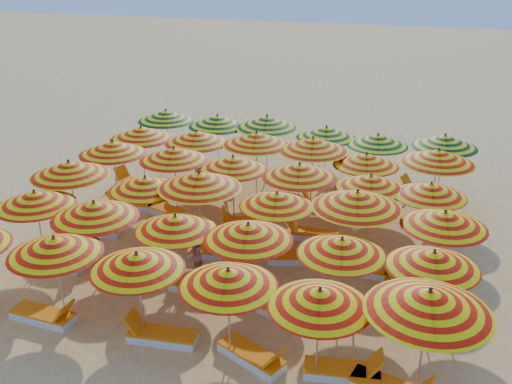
% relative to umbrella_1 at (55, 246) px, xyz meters
% --- Properties ---
extents(ground, '(120.00, 120.00, 0.00)m').
position_rel_umbrella_1_xyz_m(ground, '(3.32, 5.45, -2.18)').
color(ground, '#F1CA6B').
rests_on(ground, ground).
extents(umbrella_1, '(2.81, 2.81, 2.47)m').
position_rel_umbrella_1_xyz_m(umbrella_1, '(0.00, 0.00, 0.00)').
color(umbrella_1, silver).
rests_on(umbrella_1, ground).
extents(umbrella_2, '(2.96, 2.96, 2.40)m').
position_rel_umbrella_1_xyz_m(umbrella_2, '(2.24, 0.01, -0.07)').
color(umbrella_2, silver).
rests_on(umbrella_2, ground).
extents(umbrella_3, '(2.51, 2.51, 2.40)m').
position_rel_umbrella_1_xyz_m(umbrella_3, '(4.53, -0.04, -0.06)').
color(umbrella_3, silver).
rests_on(umbrella_3, ground).
extents(umbrella_4, '(2.71, 2.71, 2.39)m').
position_rel_umbrella_1_xyz_m(umbrella_4, '(6.63, -0.21, -0.07)').
color(umbrella_4, silver).
rests_on(umbrella_4, ground).
extents(umbrella_5, '(2.69, 2.69, 2.74)m').
position_rel_umbrella_1_xyz_m(umbrella_5, '(8.81, -0.13, 0.24)').
color(umbrella_5, silver).
rests_on(umbrella_5, ground).
extents(umbrella_6, '(2.55, 2.55, 2.47)m').
position_rel_umbrella_1_xyz_m(umbrella_6, '(-2.28, 2.29, -0.00)').
color(umbrella_6, silver).
rests_on(umbrella_6, ground).
extents(umbrella_7, '(3.07, 3.07, 2.57)m').
position_rel_umbrella_1_xyz_m(umbrella_7, '(-0.09, 1.95, 0.08)').
color(umbrella_7, silver).
rests_on(umbrella_7, ground).
extents(umbrella_8, '(2.61, 2.61, 2.36)m').
position_rel_umbrella_1_xyz_m(umbrella_8, '(2.21, 2.21, -0.10)').
color(umbrella_8, silver).
rests_on(umbrella_8, ground).
extents(umbrella_9, '(2.68, 2.68, 2.48)m').
position_rel_umbrella_1_xyz_m(umbrella_9, '(4.30, 2.10, 0.00)').
color(umbrella_9, silver).
rests_on(umbrella_9, ground).
extents(umbrella_10, '(2.95, 2.95, 2.38)m').
position_rel_umbrella_1_xyz_m(umbrella_10, '(6.70, 2.20, -0.08)').
color(umbrella_10, silver).
rests_on(umbrella_10, ground).
extents(umbrella_11, '(2.37, 2.37, 2.37)m').
position_rel_umbrella_1_xyz_m(umbrella_11, '(8.89, 2.22, -0.09)').
color(umbrella_11, silver).
rests_on(umbrella_11, ground).
extents(umbrella_12, '(2.57, 2.57, 2.69)m').
position_rel_umbrella_1_xyz_m(umbrella_12, '(-2.45, 4.27, 0.19)').
color(umbrella_12, silver).
rests_on(umbrella_12, ground).
extents(umbrella_13, '(2.79, 2.79, 2.39)m').
position_rel_umbrella_1_xyz_m(umbrella_13, '(0.16, 4.44, -0.08)').
color(umbrella_13, silver).
rests_on(umbrella_13, ground).
extents(umbrella_14, '(2.78, 2.78, 2.74)m').
position_rel_umbrella_1_xyz_m(umbrella_14, '(1.97, 4.49, 0.23)').
color(umbrella_14, silver).
rests_on(umbrella_14, ground).
extents(umbrella_15, '(2.74, 2.74, 2.38)m').
position_rel_umbrella_1_xyz_m(umbrella_15, '(4.41, 4.49, -0.08)').
color(umbrella_15, silver).
rests_on(umbrella_15, ground).
extents(umbrella_16, '(3.02, 3.02, 2.72)m').
position_rel_umbrella_1_xyz_m(umbrella_16, '(6.74, 4.50, 0.22)').
color(umbrella_16, silver).
rests_on(umbrella_16, ground).
extents(umbrella_17, '(3.04, 3.04, 2.47)m').
position_rel_umbrella_1_xyz_m(umbrella_17, '(9.11, 4.38, -0.00)').
color(umbrella_17, silver).
rests_on(umbrella_17, ground).
extents(umbrella_18, '(3.13, 3.13, 2.61)m').
position_rel_umbrella_1_xyz_m(umbrella_18, '(-2.31, 6.73, 0.12)').
color(umbrella_18, silver).
rests_on(umbrella_18, ground).
extents(umbrella_19, '(3.23, 3.23, 2.59)m').
position_rel_umbrella_1_xyz_m(umbrella_19, '(0.06, 6.79, 0.10)').
color(umbrella_19, silver).
rests_on(umbrella_19, ground).
extents(umbrella_20, '(2.90, 2.90, 2.52)m').
position_rel_umbrella_1_xyz_m(umbrella_20, '(2.27, 6.70, 0.04)').
color(umbrella_20, silver).
rests_on(umbrella_20, ground).
extents(umbrella_21, '(2.71, 2.71, 2.59)m').
position_rel_umbrella_1_xyz_m(umbrella_21, '(4.61, 6.51, 0.10)').
color(umbrella_21, silver).
rests_on(umbrella_21, ground).
extents(umbrella_22, '(2.27, 2.27, 2.36)m').
position_rel_umbrella_1_xyz_m(umbrella_22, '(6.87, 6.75, -0.10)').
color(umbrella_22, silver).
rests_on(umbrella_22, ground).
extents(umbrella_23, '(2.56, 2.56, 2.36)m').
position_rel_umbrella_1_xyz_m(umbrella_23, '(8.71, 6.62, -0.10)').
color(umbrella_23, silver).
rests_on(umbrella_23, ground).
extents(umbrella_24, '(3.17, 3.17, 2.62)m').
position_rel_umbrella_1_xyz_m(umbrella_24, '(-2.16, 8.59, 0.13)').
color(umbrella_24, silver).
rests_on(umbrella_24, ground).
extents(umbrella_25, '(3.11, 3.11, 2.61)m').
position_rel_umbrella_1_xyz_m(umbrella_25, '(0.07, 8.80, 0.12)').
color(umbrella_25, silver).
rests_on(umbrella_25, ground).
extents(umbrella_26, '(2.98, 2.98, 2.72)m').
position_rel_umbrella_1_xyz_m(umbrella_26, '(2.39, 8.98, 0.22)').
color(umbrella_26, silver).
rests_on(umbrella_26, ground).
extents(umbrella_27, '(3.35, 3.35, 2.70)m').
position_rel_umbrella_1_xyz_m(umbrella_27, '(4.52, 8.98, 0.20)').
color(umbrella_27, silver).
rests_on(umbrella_27, ground).
extents(umbrella_28, '(3.02, 3.02, 2.43)m').
position_rel_umbrella_1_xyz_m(umbrella_28, '(6.49, 8.59, -0.03)').
color(umbrella_28, silver).
rests_on(umbrella_28, ground).
extents(umbrella_29, '(3.17, 3.17, 2.70)m').
position_rel_umbrella_1_xyz_m(umbrella_29, '(8.85, 8.98, 0.20)').
color(umbrella_29, silver).
rests_on(umbrella_29, ground).
extents(umbrella_30, '(2.49, 2.49, 2.59)m').
position_rel_umbrella_1_xyz_m(umbrella_30, '(-2.37, 11.25, 0.10)').
color(umbrella_30, silver).
rests_on(umbrella_30, ground).
extents(umbrella_31, '(2.87, 2.87, 2.61)m').
position_rel_umbrella_1_xyz_m(umbrella_31, '(0.05, 11.07, 0.12)').
color(umbrella_31, silver).
rests_on(umbrella_31, ground).
extents(umbrella_32, '(3.15, 3.15, 2.75)m').
position_rel_umbrella_1_xyz_m(umbrella_32, '(2.17, 11.14, 0.24)').
color(umbrella_32, silver).
rests_on(umbrella_32, ground).
extents(umbrella_33, '(2.96, 2.96, 2.51)m').
position_rel_umbrella_1_xyz_m(umbrella_33, '(4.61, 11.13, 0.03)').
color(umbrella_33, silver).
rests_on(umbrella_33, ground).
extents(umbrella_34, '(2.90, 2.90, 2.47)m').
position_rel_umbrella_1_xyz_m(umbrella_34, '(6.64, 10.83, -0.00)').
color(umbrella_34, silver).
rests_on(umbrella_34, ground).
extents(umbrella_35, '(3.09, 3.09, 2.62)m').
position_rel_umbrella_1_xyz_m(umbrella_35, '(9.06, 11.01, 0.13)').
color(umbrella_35, silver).
rests_on(umbrella_35, ground).
extents(lounger_1, '(1.76, 0.68, 0.69)m').
position_rel_umbrella_1_xyz_m(lounger_1, '(-0.50, -0.19, -2.03)').
color(lounger_1, white).
rests_on(lounger_1, ground).
extents(lounger_2, '(1.78, 0.75, 0.69)m').
position_rel_umbrella_1_xyz_m(lounger_2, '(2.74, -0.04, -2.03)').
color(lounger_2, white).
rests_on(lounger_2, ground).
extents(lounger_3, '(1.82, 1.26, 0.69)m').
position_rel_umbrella_1_xyz_m(lounger_3, '(5.13, -0.11, -2.03)').
color(lounger_3, white).
rests_on(lounger_3, ground).
extents(lounger_4, '(1.80, 0.82, 0.69)m').
position_rel_umbrella_1_xyz_m(lounger_4, '(7.23, 0.02, -2.03)').
color(lounger_4, white).
rests_on(lounger_4, ground).
extents(lounger_6, '(1.82, 0.94, 0.69)m').
position_rel_umbrella_1_xyz_m(lounger_6, '(-1.69, 2.39, -2.03)').
color(lounger_6, white).
rests_on(lounger_6, ground).
extents(lounger_7, '(1.79, 0.77, 0.69)m').
position_rel_umbrella_1_xyz_m(lounger_7, '(2.71, 2.36, -2.03)').
color(lounger_7, white).
rests_on(lounger_7, ground).
extents(lounger_8, '(1.82, 1.20, 0.69)m').
position_rel_umbrella_1_xyz_m(lounger_8, '(4.90, 1.97, -2.03)').
color(lounger_8, white).
rests_on(lounger_8, ground).
extents(lounger_9, '(1.82, 1.02, 0.69)m').
position_rel_umbrella_1_xyz_m(lounger_9, '(-1.95, 4.39, -2.03)').
color(lounger_9, white).
rests_on(lounger_9, ground).
extents(lounger_10, '(1.81, 0.89, 0.69)m').
position_rel_umbrella_1_xyz_m(lounger_10, '(2.57, 4.27, -2.03)').
color(lounger_10, white).
rests_on(lounger_10, ground).
extents(lounger_11, '(1.83, 1.08, 0.69)m').
position_rel_umbrella_1_xyz_m(lounger_11, '(4.92, 4.68, -2.03)').
color(lounger_11, white).
rests_on(lounger_11, ground).
extents(lounger_12, '(1.75, 0.64, 0.69)m').
position_rel_umbrella_1_xyz_m(lounger_12, '(7.24, 4.60, -2.03)').
color(lounger_12, white).
rests_on(lounger_12, ground).
extents(lounger_13, '(1.76, 0.66, 0.69)m').
position_rel_umbrella_1_xyz_m(lounger_13, '(8.51, 4.24, -2.03)').
color(lounger_13, white).
rests_on(lounger_13, ground).
extents(lounger_14, '(1.78, 0.75, 0.69)m').
position_rel_umbrella_1_xyz_m(lounger_14, '(-1.81, 6.71, -2.03)').
color(lounger_14, white).
rests_on(lounger_14, ground).
extents(lounger_15, '(1.83, 1.09, 0.69)m').
position_rel_umbrella_1_xyz_m(lounger_15, '(-0.54, 6.69, -2.03)').
color(lounger_15, white).
rests_on(lounger_15, ground).
extents(lounger_16, '(1.83, 1.12, 0.69)m').
position_rel_umbrella_1_xyz_m(lounger_16, '(2.78, 6.53, -2.03)').
color(lounger_16, white).
rests_on(lounger_16, ground).
extents(lounger_17, '(1.75, 0.62, 0.69)m').
position_rel_umbrella_1_xyz_m(lounger_17, '(5.11, 6.33, -2.03)').
color(lounger_17, white).
rests_on(lounger_17, ground).
extents(lounger_18, '(1.82, 1.20, 0.69)m').
position_rel_umbrella_1_xyz_m(lounger_18, '(-2.75, 8.59, -2.03)').
color(lounger_18, white).
rests_on(lounger_18, ground).
extents(lounger_19, '(1.82, 1.19, 0.69)m').
position_rel_umbrella_1_xyz_m(lounger_19, '(0.66, 8.88, -2.03)').
color(lounger_19, white).
rests_on(lounger_19, ground).
extents(lounger_20, '(1.80, 0.84, 0.69)m').
position_rel_umbrella_1_xyz_m(lounger_20, '(5.02, 8.95, -2.03)').
color(lounger_20, white).
rests_on(lounger_20, ground).
extents(lounger_21, '(1.75, 0.65, 0.69)m').
position_rel_umbrella_1_xyz_m(lounger_21, '(5.89, 8.36, -2.03)').
color(lounger_21, white).
rests_on(lounger_21, ground).
extents(lounger_22, '(1.82, 1.24, 0.69)m').
position_rel_umbrella_1_xyz_m(lounger_22, '(9.35, 8.82, -2.03)').
color(lounger_22, white).
rests_on(lounger_22, ground).
extents(lounger_23, '(1.78, 0.73, 0.69)m').
position_rel_umbrella_1_xyz_m(lounger_23, '(5.11, 11.07, -2.03)').
color(lounger_23, white).
rests_on(lounger_23, ground).
extents(lounger_24, '(1.82, 1.02, 0.69)m').
position_rel_umbrella_1_xyz_m(lounger_24, '(7.15, 10.99, -2.03)').
color(lounger_24, white).
rests_on(lounger_24, ground).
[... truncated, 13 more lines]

